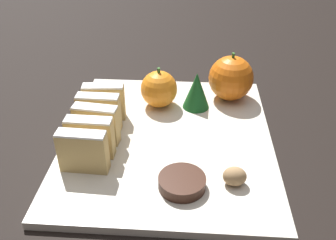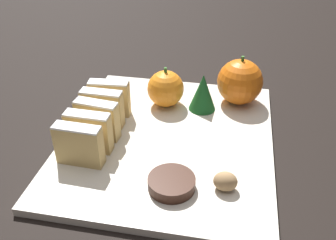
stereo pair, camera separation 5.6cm
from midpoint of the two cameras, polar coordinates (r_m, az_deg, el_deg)
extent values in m
plane|color=black|center=(0.58, -2.75, -3.55)|extent=(6.00, 6.00, 0.00)
cube|color=silver|center=(0.58, -2.76, -3.08)|extent=(0.31, 0.36, 0.01)
cube|color=tan|center=(0.51, -15.87, -4.87)|extent=(0.07, 0.02, 0.06)
cube|color=white|center=(0.50, -16.39, -2.14)|extent=(0.06, 0.02, 0.00)
cube|color=tan|center=(0.54, -14.68, -2.77)|extent=(0.07, 0.02, 0.06)
cube|color=white|center=(0.52, -15.14, -0.10)|extent=(0.06, 0.02, 0.00)
cube|color=tan|center=(0.56, -13.64, -0.85)|extent=(0.07, 0.03, 0.06)
cube|color=white|center=(0.55, -14.05, 1.76)|extent=(0.07, 0.03, 0.00)
cube|color=tan|center=(0.59, -13.12, 0.92)|extent=(0.07, 0.02, 0.06)
cube|color=white|center=(0.57, -13.50, 3.46)|extent=(0.06, 0.02, 0.00)
cube|color=tan|center=(0.61, -12.26, 2.53)|extent=(0.07, 0.03, 0.06)
cube|color=white|center=(0.60, -12.60, 5.00)|extent=(0.07, 0.03, 0.00)
sphere|color=orange|center=(0.66, 7.19, 6.28)|extent=(0.08, 0.08, 0.08)
cylinder|color=#38702D|center=(0.64, 7.45, 9.63)|extent=(0.01, 0.01, 0.01)
sphere|color=orange|center=(0.64, -3.90, 4.65)|extent=(0.06, 0.06, 0.06)
cylinder|color=#38702D|center=(0.62, -4.02, 7.43)|extent=(0.00, 0.01, 0.01)
ellipsoid|color=#9E7A51|center=(0.49, 6.89, -8.64)|extent=(0.03, 0.03, 0.03)
cylinder|color=#381E14|center=(0.48, -1.19, -9.61)|extent=(0.06, 0.06, 0.02)
cone|color=#195623|center=(0.63, 1.85, 4.47)|extent=(0.05, 0.05, 0.06)
camera|label=1|loc=(0.03, -92.86, -1.89)|focal=40.00mm
camera|label=2|loc=(0.03, 87.14, 1.89)|focal=40.00mm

